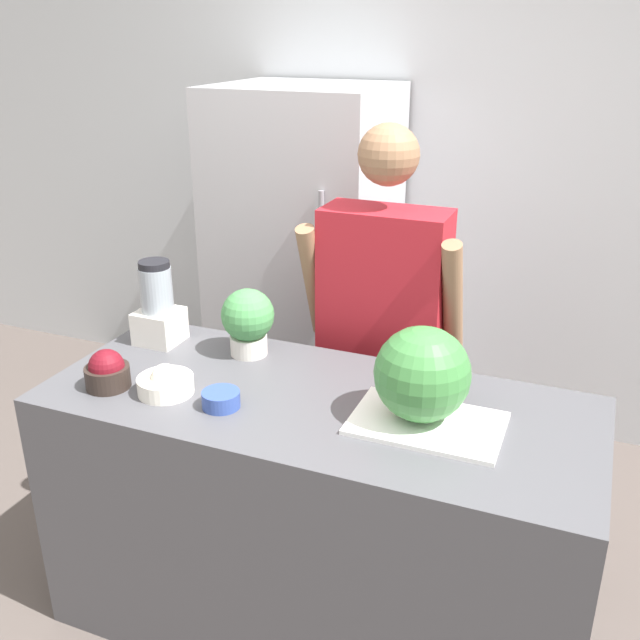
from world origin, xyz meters
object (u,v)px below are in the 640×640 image
(bowl_small_blue, at_px, (221,399))
(watermelon, at_px, (422,374))
(bowl_cherries, at_px, (107,372))
(potted_plant, at_px, (248,320))
(refrigerator, at_px, (306,266))
(bowl_cream, at_px, (165,383))
(blender, at_px, (158,308))
(person, at_px, (382,343))

(bowl_small_blue, bearing_deg, watermelon, 14.15)
(watermelon, distance_m, bowl_cherries, 0.99)
(potted_plant, bearing_deg, refrigerator, 102.87)
(bowl_cherries, distance_m, bowl_cream, 0.20)
(watermelon, relative_size, blender, 0.90)
(bowl_cherries, height_order, bowl_small_blue, bowl_cherries)
(person, bearing_deg, blender, -151.11)
(bowl_cream, bearing_deg, bowl_small_blue, -3.64)
(bowl_cherries, xyz_separation_m, potted_plant, (0.30, 0.39, 0.08))
(refrigerator, relative_size, bowl_cream, 9.73)
(watermelon, height_order, bowl_cherries, watermelon)
(watermelon, relative_size, potted_plant, 1.16)
(bowl_cherries, height_order, potted_plant, potted_plant)
(refrigerator, xyz_separation_m, bowl_cream, (0.13, -1.42, 0.07))
(watermelon, distance_m, blender, 1.04)
(refrigerator, relative_size, watermelon, 6.18)
(refrigerator, relative_size, bowl_cherries, 12.11)
(bowl_cream, height_order, blender, blender)
(bowl_small_blue, relative_size, blender, 0.38)
(person, xyz_separation_m, bowl_cherries, (-0.67, -0.76, 0.10))
(watermelon, xyz_separation_m, bowl_cream, (-0.78, -0.13, -0.12))
(bowl_small_blue, bearing_deg, potted_plant, 104.65)
(person, relative_size, watermelon, 5.97)
(bowl_cream, distance_m, bowl_small_blue, 0.21)
(bowl_cream, bearing_deg, potted_plant, 72.85)
(bowl_small_blue, height_order, potted_plant, potted_plant)
(refrigerator, height_order, potted_plant, refrigerator)
(refrigerator, height_order, watermelon, refrigerator)
(bowl_small_blue, bearing_deg, refrigerator, 103.33)
(refrigerator, distance_m, bowl_cream, 1.43)
(person, distance_m, bowl_small_blue, 0.79)
(person, distance_m, blender, 0.84)
(bowl_cream, bearing_deg, watermelon, 9.61)
(refrigerator, height_order, blender, refrigerator)
(bowl_cherries, bearing_deg, blender, 97.39)
(person, xyz_separation_m, watermelon, (0.30, -0.59, 0.20))
(person, bearing_deg, potted_plant, -135.08)
(watermelon, bearing_deg, potted_plant, 161.77)
(refrigerator, relative_size, potted_plant, 7.18)
(refrigerator, bearing_deg, potted_plant, -77.13)
(bowl_cherries, xyz_separation_m, blender, (-0.05, 0.36, 0.08))
(bowl_cream, bearing_deg, bowl_cherries, -169.56)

